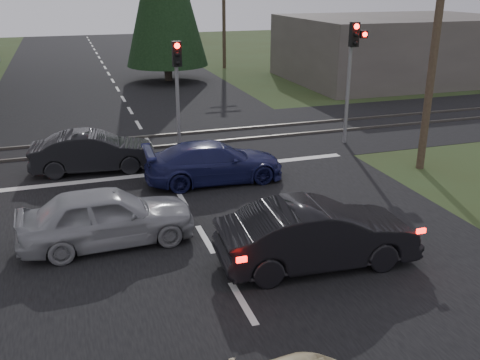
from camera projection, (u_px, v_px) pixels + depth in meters
name	position (u px, v px, depth m)	size (l,w,h in m)	color
ground	(243.00, 303.00, 10.82)	(120.00, 120.00, 0.00)	#2F3A1A
road	(158.00, 157.00, 19.72)	(14.00, 100.00, 0.01)	black
rail_corridor	(149.00, 143.00, 21.50)	(120.00, 8.00, 0.01)	black
stop_line	(167.00, 173.00, 18.12)	(13.00, 0.35, 0.00)	silver
rail_near	(152.00, 147.00, 20.78)	(120.00, 0.12, 0.10)	#59544C
rail_far	(146.00, 137.00, 22.20)	(120.00, 0.12, 0.10)	#59544C
traffic_signal_right	(353.00, 60.00, 20.29)	(0.68, 0.48, 4.70)	slate
traffic_signal_center	(177.00, 77.00, 19.64)	(0.32, 0.48, 4.10)	slate
utility_pole_near	(437.00, 28.00, 16.98)	(1.80, 0.26, 9.00)	#4C3D2D
utility_pole_mid	(224.00, 2.00, 38.36)	(1.80, 0.26, 9.00)	#4C3D2D
building_right	(398.00, 48.00, 34.94)	(14.00, 10.00, 4.00)	#59514C
dark_hatchback	(317.00, 235.00, 12.06)	(1.58, 4.54, 1.50)	black
silver_car	(107.00, 216.00, 13.05)	(1.71, 4.24, 1.45)	gray
blue_sedan	(214.00, 162.00, 17.19)	(1.82, 4.47, 1.30)	#191C4D
dark_car_far	(93.00, 152.00, 18.12)	(1.44, 4.12, 1.36)	black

